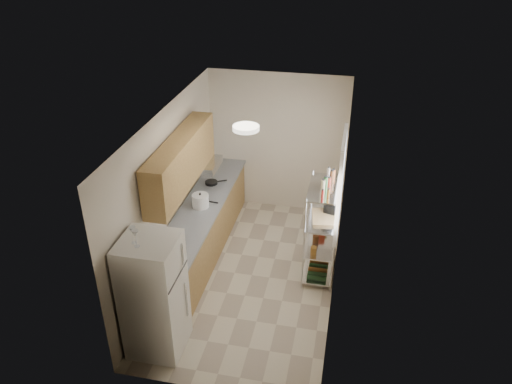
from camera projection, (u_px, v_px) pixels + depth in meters
room at (251, 203)px, 7.13m from camera, size 2.52×4.42×2.62m
counter_run at (202, 229)px, 8.09m from camera, size 0.63×3.51×0.90m
upper_cabinets at (181, 162)px, 7.16m from camera, size 0.33×2.20×0.72m
range_hood at (203, 164)px, 8.04m from camera, size 0.50×0.60×0.12m
window at (341, 185)px, 7.09m from camera, size 0.06×1.00×1.46m
bakers_rack at (323, 212)px, 7.30m from camera, size 0.45×0.90×1.73m
ceiling_dome at (246, 128)px, 6.26m from camera, size 0.34×0.34×0.05m
refrigerator at (154, 296)px, 6.12m from camera, size 0.67×0.67×1.63m
wine_glass_a at (136, 238)px, 5.58m from camera, size 0.08×0.08×0.22m
wine_glass_b at (133, 235)px, 5.64m from camera, size 0.08×0.08×0.22m
rice_cooker at (200, 201)px, 7.78m from camera, size 0.26×0.26×0.21m
frying_pan_large at (201, 200)px, 7.97m from camera, size 0.28×0.28×0.04m
frying_pan_small at (211, 183)px, 8.49m from camera, size 0.29×0.29×0.04m
cutting_board at (325, 217)px, 7.32m from camera, size 0.44×0.53×0.03m
espresso_machine at (332, 203)px, 7.40m from camera, size 0.24×0.30×0.30m
storage_bag at (321, 230)px, 7.72m from camera, size 0.13×0.16×0.15m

